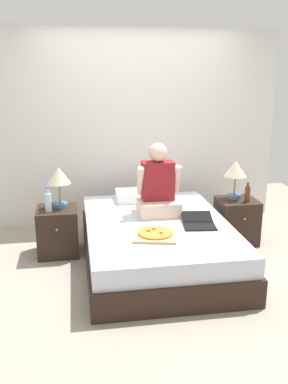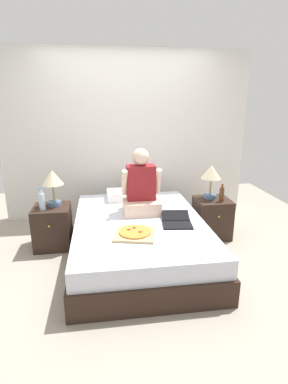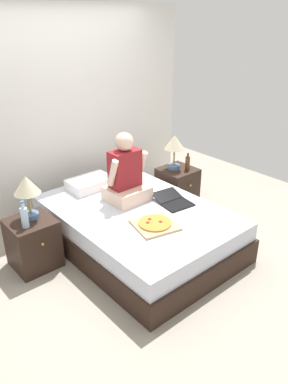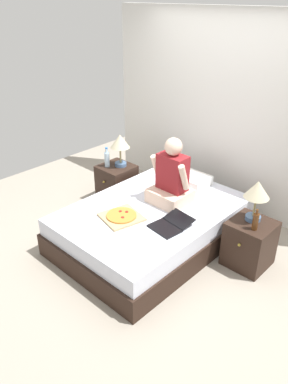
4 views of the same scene
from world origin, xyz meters
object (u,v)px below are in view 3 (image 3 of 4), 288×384
at_px(bed, 137,227).
at_px(nightstand_right, 177,187).
at_px(nightstand_left, 33,243).
at_px(water_bottle, 24,217).
at_px(pizza_box, 155,224).
at_px(lamp_on_left_nightstand, 27,188).
at_px(laptop, 174,202).
at_px(lamp_on_right_nightstand, 175,145).
at_px(beer_bottle, 188,163).
at_px(person_seated, 126,176).

xyz_separation_m(bed, nightstand_right, (1.04, 0.41, 0.04)).
bearing_deg(nightstand_left, nightstand_right, 0.00).
height_order(bed, nightstand_right, nightstand_right).
relative_size(bed, nightstand_right, 4.07).
relative_size(bed, water_bottle, 7.75).
distance_m(water_bottle, nightstand_right, 2.19).
distance_m(bed, nightstand_right, 1.12).
bearing_deg(pizza_box, lamp_on_left_nightstand, 136.82).
distance_m(water_bottle, laptop, 1.60).
height_order(water_bottle, nightstand_right, water_bottle).
bearing_deg(lamp_on_right_nightstand, nightstand_right, -59.07).
relative_size(nightstand_right, laptop, 1.17).
bearing_deg(bed, laptop, -23.01).
height_order(beer_bottle, pizza_box, beer_bottle).
bearing_deg(lamp_on_left_nightstand, beer_bottle, -4.07).
distance_m(lamp_on_left_nightstand, water_bottle, 0.28).
height_order(lamp_on_right_nightstand, person_seated, person_seated).
relative_size(nightstand_right, beer_bottle, 2.28).
xyz_separation_m(water_bottle, pizza_box, (1.02, -0.71, -0.16)).
distance_m(lamp_on_right_nightstand, beer_bottle, 0.29).
relative_size(lamp_on_right_nightstand, laptop, 1.00).
height_order(nightstand_left, lamp_on_right_nightstand, lamp_on_right_nightstand).
bearing_deg(nightstand_left, beer_bottle, -2.66).
bearing_deg(bed, nightstand_right, 21.38).
xyz_separation_m(bed, beer_bottle, (1.11, 0.31, 0.39)).
xyz_separation_m(lamp_on_right_nightstand, person_seated, (-0.95, -0.20, -0.10)).
relative_size(bed, person_seated, 2.74).
bearing_deg(lamp_on_right_nightstand, laptop, -134.26).
xyz_separation_m(bed, laptop, (0.40, -0.17, 0.25)).
height_order(water_bottle, pizza_box, water_bottle).
xyz_separation_m(bed, lamp_on_right_nightstand, (1.01, 0.46, 0.63)).
distance_m(beer_bottle, pizza_box, 1.40).
height_order(lamp_on_left_nightstand, laptop, lamp_on_left_nightstand).
height_order(water_bottle, lamp_on_right_nightstand, lamp_on_right_nightstand).
xyz_separation_m(laptop, pizza_box, (-0.49, -0.22, -0.00)).
distance_m(water_bottle, pizza_box, 1.26).
bearing_deg(pizza_box, nightstand_right, 35.21).
distance_m(nightstand_right, person_seated, 1.10).
relative_size(person_seated, pizza_box, 1.62).
bearing_deg(lamp_on_right_nightstand, lamp_on_left_nightstand, 180.00).
distance_m(bed, beer_bottle, 1.22).
bearing_deg(lamp_on_right_nightstand, beer_bottle, -56.31).
height_order(lamp_on_left_nightstand, nightstand_right, lamp_on_left_nightstand).
bearing_deg(lamp_on_right_nightstand, nightstand_left, -178.60).
bearing_deg(water_bottle, laptop, -17.76).
bearing_deg(beer_bottle, bed, -164.53).
relative_size(lamp_on_left_nightstand, water_bottle, 1.63).
bearing_deg(bed, person_seated, 77.46).
bearing_deg(laptop, pizza_box, -155.63).
distance_m(lamp_on_right_nightstand, pizza_box, 1.44).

